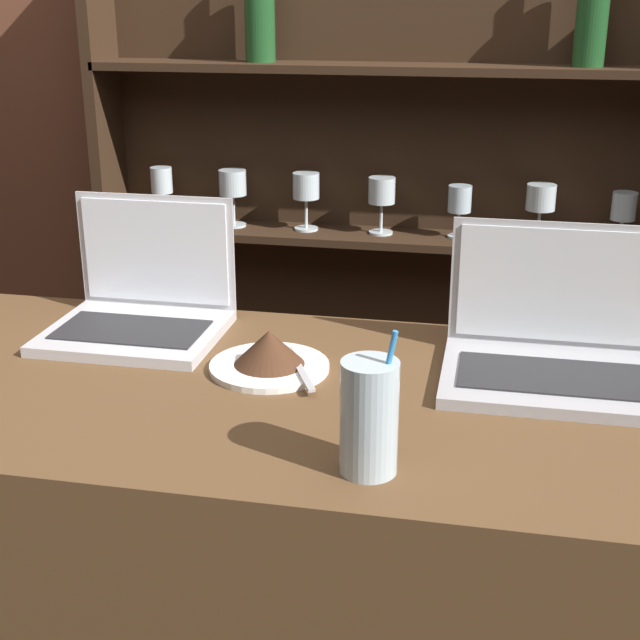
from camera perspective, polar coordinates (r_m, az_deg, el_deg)
The scene contains 6 objects.
back_wall at distance 2.35m, azimuth 3.58°, elevation 16.22°, with size 7.00×0.06×2.70m.
back_shelf at distance 2.35m, azimuth 4.25°, elevation 4.68°, with size 1.49×0.18×1.68m.
laptop_near at distance 1.58m, azimuth -11.34°, elevation 0.96°, with size 0.29×0.24×0.22m.
laptop_far at distance 1.41m, azimuth 14.81°, elevation -1.68°, with size 0.34×0.25×0.22m.
cake_plate at distance 1.39m, azimuth -3.26°, elevation -2.20°, with size 0.19×0.19×0.07m.
water_glass at distance 1.09m, azimuth 3.17°, elevation -6.23°, with size 0.07×0.07×0.19m.
Camera 1 is at (0.33, -0.86, 1.51)m, focal length 50.00 mm.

